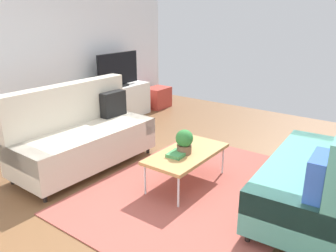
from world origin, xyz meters
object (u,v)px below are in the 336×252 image
object	(u,v)px
tv_console	(119,103)
table_book_0	(177,154)
bottle_1	(108,83)
coffee_table	(187,154)
vase_0	(93,87)
bottle_0	(104,85)
couch_green	(319,174)
storage_trunk	(158,97)
potted_plant	(184,141)
tv	(118,70)
couch_beige	(82,135)

from	to	relation	value
tv_console	table_book_0	size ratio (longest dim) A/B	5.83
bottle_1	coffee_table	bearing A→B (deg)	-115.13
vase_0	bottle_0	xyz separation A→B (m)	(0.19, -0.09, 0.02)
couch_green	bottle_1	bearing A→B (deg)	73.64
storage_trunk	potted_plant	size ratio (longest dim) A/B	1.79
couch_green	tv_console	distance (m)	4.14
potted_plant	vase_0	bearing A→B (deg)	70.37
tv	bottle_1	world-z (taller)	tv
vase_0	tv	bearing A→B (deg)	-6.88
tv_console	storage_trunk	world-z (taller)	tv_console
tv_console	bottle_1	xyz separation A→B (m)	(-0.29, -0.04, 0.43)
tv	couch_green	bearing A→B (deg)	-106.52
coffee_table	tv_console	distance (m)	2.94
storage_trunk	couch_green	bearing A→B (deg)	-120.42
couch_beige	bottle_1	xyz separation A→B (m)	(1.56, 1.09, 0.31)
couch_beige	couch_green	bearing A→B (deg)	104.56
couch_green	table_book_0	bearing A→B (deg)	103.20
potted_plant	vase_0	xyz separation A→B (m)	(0.92, 2.59, 0.15)
couch_green	tv	xyz separation A→B (m)	(1.17, 3.95, 0.51)
couch_beige	storage_trunk	distance (m)	3.13
storage_trunk	bottle_1	bearing A→B (deg)	177.52
table_book_0	coffee_table	bearing A→B (deg)	-12.29
table_book_0	potted_plant	bearing A→B (deg)	-12.81
tv_console	tv	distance (m)	0.63
bottle_1	bottle_0	bearing A→B (deg)	180.00
tv	storage_trunk	world-z (taller)	tv
couch_beige	coffee_table	xyz separation A→B (m)	(0.39, -1.42, -0.05)
bottle_0	bottle_1	size ratio (longest dim) A/B	0.97
vase_0	coffee_table	bearing A→B (deg)	-108.76
tv_console	bottle_1	distance (m)	0.52
potted_plant	bottle_0	bearing A→B (deg)	66.01
potted_plant	table_book_0	size ratio (longest dim) A/B	1.21
coffee_table	vase_0	xyz separation A→B (m)	(0.88, 2.60, 0.33)
couch_beige	couch_green	world-z (taller)	same
tv	potted_plant	xyz separation A→B (m)	(-1.50, -2.52, -0.38)
couch_beige	bottle_1	distance (m)	1.93
couch_green	tv_console	xyz separation A→B (m)	(1.17, 3.97, -0.12)
couch_beige	tv_console	size ratio (longest dim) A/B	1.37
bottle_0	tv	bearing A→B (deg)	2.92
storage_trunk	bottle_0	size ratio (longest dim) A/B	2.41
tv	storage_trunk	distance (m)	1.32
couch_green	tv_console	size ratio (longest dim) A/B	1.39
couch_green	coffee_table	distance (m)	1.45
coffee_table	bottle_1	xyz separation A→B (m)	(1.18, 2.51, 0.36)
couch_beige	tv	world-z (taller)	tv
coffee_table	vase_0	size ratio (longest dim) A/B	6.46
potted_plant	coffee_table	bearing A→B (deg)	-10.96
coffee_table	storage_trunk	world-z (taller)	storage_trunk
tv_console	potted_plant	xyz separation A→B (m)	(-1.50, -2.54, 0.25)
couch_beige	potted_plant	distance (m)	1.46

